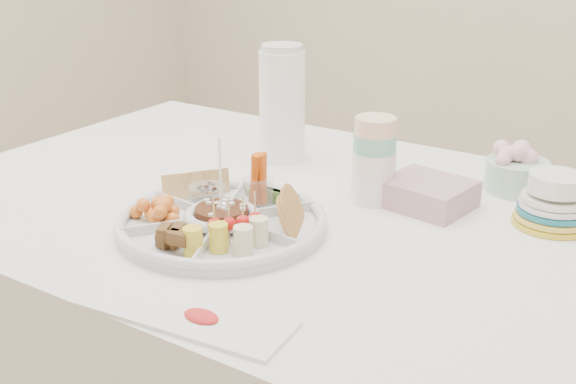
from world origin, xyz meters
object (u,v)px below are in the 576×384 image
Objects in this scene: plate_stack at (554,202)px; dining_table at (286,361)px; party_tray at (222,219)px; thermos at (282,102)px.

dining_table is at bearing -159.50° from plate_stack.
party_tray reaches higher than dining_table.
plate_stack is (0.48, 0.18, 0.43)m from dining_table.
thermos reaches higher than dining_table.
plate_stack is (0.50, 0.36, 0.02)m from party_tray.
thermos is 0.65m from plate_stack.
party_tray is at bearing -71.53° from thermos.
party_tray is 2.63× the size of plate_stack.
party_tray is 0.44m from thermos.
plate_stack is at bearing 35.37° from party_tray.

